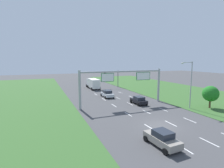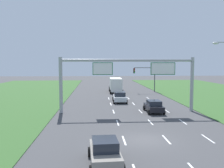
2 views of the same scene
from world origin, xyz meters
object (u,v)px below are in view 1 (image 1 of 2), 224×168
street_lamp (190,81)px  sign_gantry (124,80)px  car_mid_lane (107,94)px  car_near_red (162,138)px  box_truck (93,83)px  traffic_light_mast (112,75)px  car_lead_silver (139,100)px  roadside_tree_near (211,94)px

street_lamp → sign_gantry: bearing=144.4°
car_mid_lane → car_near_red: bearing=-95.7°
car_near_red → box_truck: (3.66, 38.31, 0.86)m
box_truck → traffic_light_mast: 6.95m
car_near_red → street_lamp: size_ratio=0.50×
sign_gantry → car_lead_silver: bearing=-9.5°
street_lamp → roadside_tree_near: (3.94, -1.22, -2.38)m
box_truck → car_lead_silver: bearing=-81.1°
car_lead_silver → sign_gantry: sign_gantry is taller
car_near_red → sign_gantry: 17.41m
sign_gantry → street_lamp: size_ratio=2.03×
car_near_red → roadside_tree_near: 19.28m
roadside_tree_near → sign_gantry: bearing=149.1°
car_mid_lane → street_lamp: 18.53m
car_near_red → sign_gantry: size_ratio=0.24×
car_mid_lane → roadside_tree_near: (13.99, -16.21, 1.85)m
traffic_light_mast → roadside_tree_near: bearing=-76.9°
sign_gantry → traffic_light_mast: (6.54, 21.83, -1.01)m
box_truck → car_mid_lane: bearing=-90.8°
car_mid_lane → car_lead_silver: bearing=-65.9°
roadside_tree_near → traffic_light_mast: bearing=103.1°
car_lead_silver → street_lamp: 10.06m
box_truck → sign_gantry: 22.02m
car_lead_silver → traffic_light_mast: size_ratio=0.72×
street_lamp → roadside_tree_near: street_lamp is taller
car_lead_silver → sign_gantry: bearing=170.5°
car_lead_silver → traffic_light_mast: 22.82m
car_mid_lane → sign_gantry: sign_gantry is taller
box_truck → roadside_tree_near: size_ratio=2.03×
car_near_red → car_lead_silver: 17.39m
car_near_red → car_lead_silver: car_near_red is taller
box_truck → traffic_light_mast: traffic_light_mast is taller
traffic_light_mast → street_lamp: 28.89m
car_near_red → street_lamp: street_lamp is taller
car_near_red → sign_gantry: sign_gantry is taller
car_lead_silver → roadside_tree_near: roadside_tree_near is taller
car_near_red → traffic_light_mast: (10.26, 38.35, 3.05)m
car_lead_silver → roadside_tree_near: (10.45, -7.58, 1.91)m
car_near_red → traffic_light_mast: traffic_light_mast is taller
car_mid_lane → roadside_tree_near: size_ratio=1.09×
box_truck → traffic_light_mast: size_ratio=1.49×
car_near_red → car_lead_silver: size_ratio=1.04×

